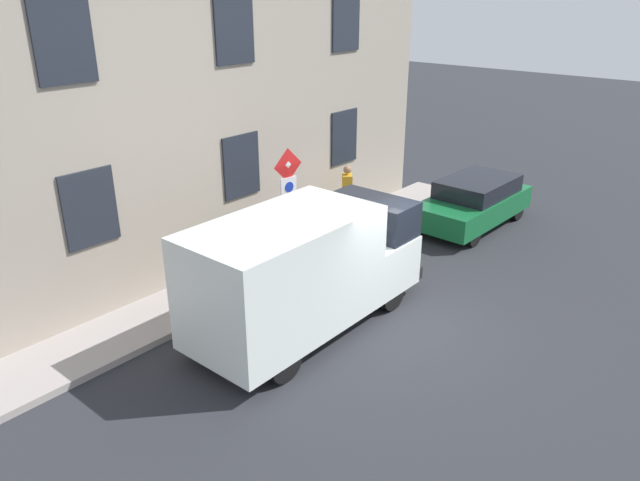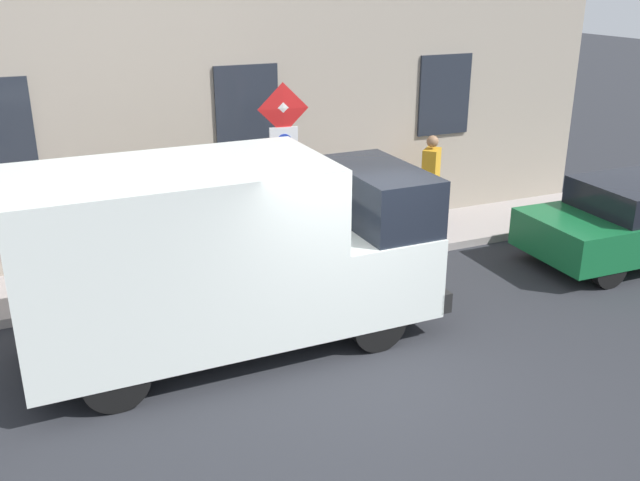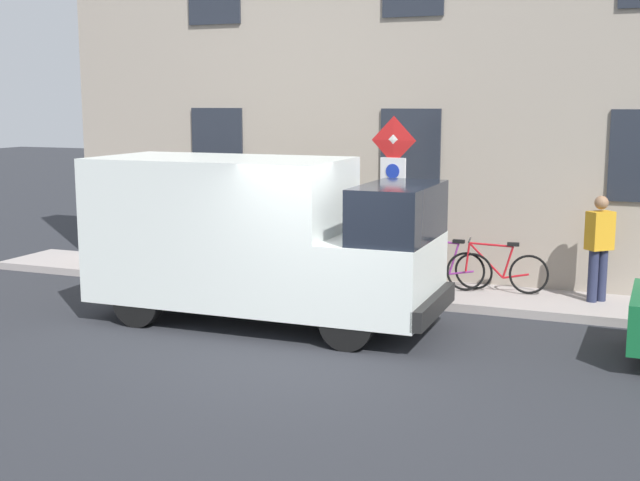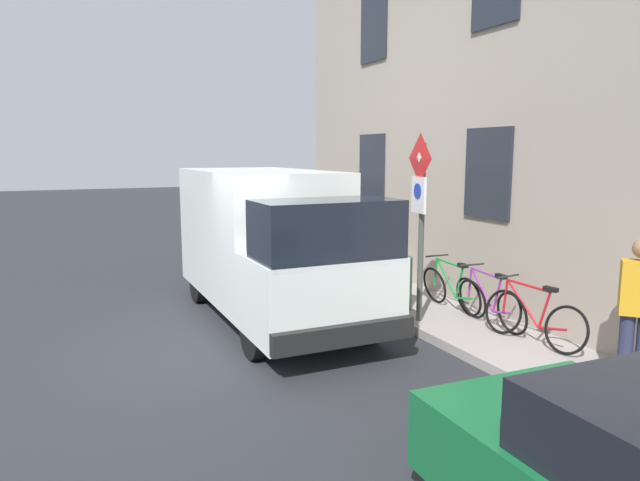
# 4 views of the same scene
# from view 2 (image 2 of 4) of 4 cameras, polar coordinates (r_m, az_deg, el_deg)

# --- Properties ---
(ground_plane) EXTENTS (80.00, 80.00, 0.00)m
(ground_plane) POSITION_cam_2_polar(r_m,az_deg,el_deg) (8.87, 4.46, -10.73)
(ground_plane) COLOR #282A2F
(sidewalk_slab) EXTENTS (1.64, 16.23, 0.14)m
(sidewalk_slab) POSITION_cam_2_polar(r_m,az_deg,el_deg) (12.09, -4.31, -1.43)
(sidewalk_slab) COLOR #A09693
(sidewalk_slab) RESTS_ON ground_plane
(building_facade) EXTENTS (0.75, 14.23, 7.70)m
(building_facade) POSITION_cam_2_polar(r_m,az_deg,el_deg) (12.32, -6.71, 17.06)
(building_facade) COLOR #A59888
(building_facade) RESTS_ON ground_plane
(sign_post_stacked) EXTENTS (0.18, 0.56, 2.85)m
(sign_post_stacked) POSITION_cam_2_polar(r_m,az_deg,el_deg) (10.96, -2.95, 7.21)
(sign_post_stacked) COLOR #474C47
(sign_post_stacked) RESTS_ON sidewalk_slab
(delivery_van) EXTENTS (2.04, 5.35, 2.50)m
(delivery_van) POSITION_cam_2_polar(r_m,az_deg,el_deg) (8.98, -7.82, -0.94)
(delivery_van) COLOR white
(delivery_van) RESTS_ON ground_plane
(bicycle_red) EXTENTS (0.50, 1.72, 0.89)m
(bicycle_red) POSITION_cam_2_polar(r_m,az_deg,el_deg) (12.78, 2.41, 1.98)
(bicycle_red) COLOR black
(bicycle_red) RESTS_ON sidewalk_slab
(bicycle_purple) EXTENTS (0.46, 1.71, 0.89)m
(bicycle_purple) POSITION_cam_2_polar(r_m,az_deg,el_deg) (12.42, -1.40, 1.43)
(bicycle_purple) COLOR black
(bicycle_purple) RESTS_ON sidewalk_slab
(bicycle_green) EXTENTS (0.46, 1.71, 0.89)m
(bicycle_green) POSITION_cam_2_polar(r_m,az_deg,el_deg) (12.12, -5.41, 0.85)
(bicycle_green) COLOR black
(bicycle_green) RESTS_ON sidewalk_slab
(pedestrian) EXTENTS (0.46, 0.47, 1.72)m
(pedestrian) POSITION_cam_2_polar(r_m,az_deg,el_deg) (13.32, 8.91, 5.06)
(pedestrian) COLOR #262B47
(pedestrian) RESTS_ON sidewalk_slab
(litter_bin) EXTENTS (0.44, 0.44, 0.90)m
(litter_bin) POSITION_cam_2_polar(r_m,az_deg,el_deg) (11.29, -6.70, -0.31)
(litter_bin) COLOR #2D5133
(litter_bin) RESTS_ON sidewalk_slab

